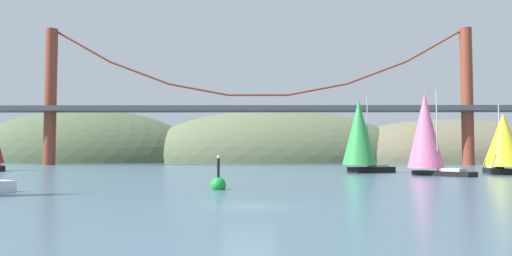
{
  "coord_description": "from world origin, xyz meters",
  "views": [
    {
      "loc": [
        0.53,
        -23.67,
        2.43
      ],
      "look_at": [
        0.0,
        38.49,
        5.77
      ],
      "focal_mm": 35.02,
      "sensor_mm": 36.0,
      "label": 1
    }
  ],
  "objects_px": {
    "sailboat_pink_spinnaker": "(426,133)",
    "sailboat_yellow_sail": "(503,142)",
    "channel_buoy": "(218,184)",
    "sailboat_green_sail": "(360,135)"
  },
  "relations": [
    {
      "from": "sailboat_pink_spinnaker",
      "to": "sailboat_green_sail",
      "type": "xyz_separation_m",
      "value": [
        -6.3,
        7.77,
        0.07
      ]
    },
    {
      "from": "channel_buoy",
      "to": "sailboat_yellow_sail",
      "type": "bearing_deg",
      "value": 38.72
    },
    {
      "from": "sailboat_pink_spinnaker",
      "to": "sailboat_yellow_sail",
      "type": "relative_size",
      "value": 1.14
    },
    {
      "from": "sailboat_pink_spinnaker",
      "to": "sailboat_yellow_sail",
      "type": "height_order",
      "value": "sailboat_pink_spinnaker"
    },
    {
      "from": "sailboat_yellow_sail",
      "to": "channel_buoy",
      "type": "relative_size",
      "value": 3.32
    },
    {
      "from": "sailboat_pink_spinnaker",
      "to": "channel_buoy",
      "type": "distance_m",
      "value": 33.38
    },
    {
      "from": "sailboat_yellow_sail",
      "to": "sailboat_green_sail",
      "type": "relative_size",
      "value": 0.83
    },
    {
      "from": "sailboat_yellow_sail",
      "to": "channel_buoy",
      "type": "xyz_separation_m",
      "value": [
        -32.71,
        -26.22,
        -3.65
      ]
    },
    {
      "from": "sailboat_green_sail",
      "to": "channel_buoy",
      "type": "height_order",
      "value": "sailboat_green_sail"
    },
    {
      "from": "sailboat_pink_spinnaker",
      "to": "sailboat_yellow_sail",
      "type": "xyz_separation_m",
      "value": [
        10.09,
        2.12,
        -1.05
      ]
    }
  ]
}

